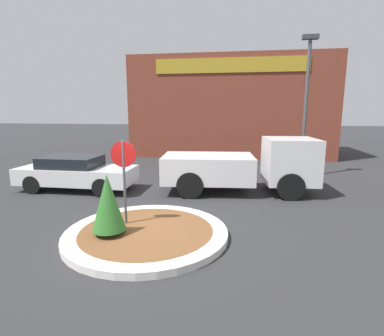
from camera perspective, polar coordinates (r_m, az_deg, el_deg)
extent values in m
plane|color=#2D2D30|center=(7.93, -8.57, -12.73)|extent=(120.00, 120.00, 0.00)
cylinder|color=silver|center=(7.90, -8.59, -12.17)|extent=(4.13, 4.13, 0.17)
cylinder|color=brown|center=(7.90, -8.59, -12.16)|extent=(3.38, 3.38, 0.17)
cylinder|color=#4C4C51|center=(8.11, -12.72, -3.36)|extent=(0.07, 0.07, 2.41)
cylinder|color=#B71414|center=(7.94, -12.97, 2.56)|extent=(0.68, 0.03, 0.68)
cylinder|color=brown|center=(7.79, -15.43, -11.61)|extent=(0.08, 0.08, 0.12)
cone|color=#2D6B28|center=(7.54, -15.72, -6.32)|extent=(0.81, 0.81, 1.38)
cube|color=silver|center=(12.05, 18.12, 1.39)|extent=(2.03, 2.22, 1.68)
cube|color=silver|center=(11.73, 3.06, 0.00)|extent=(3.66, 2.48, 1.01)
cube|color=black|center=(12.19, 21.16, 2.70)|extent=(0.21, 1.84, 0.59)
cylinder|color=black|center=(13.11, 16.12, -1.29)|extent=(1.00, 0.33, 0.98)
cylinder|color=black|center=(11.22, 18.27, -3.44)|extent=(1.00, 0.33, 0.98)
cylinder|color=black|center=(12.82, 0.24, -1.12)|extent=(1.00, 0.33, 0.98)
cylinder|color=black|center=(10.88, -0.40, -3.31)|extent=(1.00, 0.33, 0.98)
cube|color=brown|center=(22.56, 7.41, 11.34)|extent=(13.57, 6.00, 6.73)
cube|color=#B28E23|center=(19.72, 7.34, 18.87)|extent=(9.50, 0.08, 0.90)
cube|color=silver|center=(12.89, -21.01, -1.22)|extent=(4.59, 1.80, 0.64)
cube|color=black|center=(12.91, -22.05, 1.13)|extent=(2.20, 1.58, 0.43)
cylinder|color=black|center=(13.03, -13.71, -1.86)|extent=(0.71, 0.20, 0.71)
cylinder|color=black|center=(11.58, -16.83, -3.62)|extent=(0.71, 0.20, 0.71)
cylinder|color=black|center=(14.36, -24.22, -1.35)|extent=(0.71, 0.20, 0.71)
cylinder|color=black|center=(13.06, -28.14, -2.83)|extent=(0.71, 0.20, 0.71)
cylinder|color=#4C4C51|center=(15.10, 20.77, 10.02)|extent=(0.16, 0.16, 6.22)
cube|color=#38383D|center=(15.43, 21.65, 22.19)|extent=(0.70, 0.30, 0.20)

